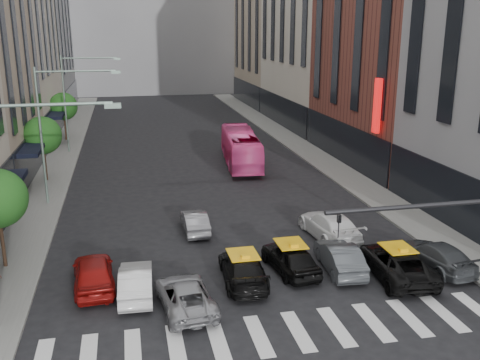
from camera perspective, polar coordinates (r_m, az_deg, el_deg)
ground at (r=20.64m, az=5.92°, el=-18.06°), size 160.00×160.00×0.00m
sidewalk_left at (r=47.96m, az=-18.96°, el=1.24°), size 3.00×96.00×0.15m
sidewalk_right at (r=50.57m, az=7.85°, el=2.68°), size 3.00×96.00×0.15m
building_left_d at (r=82.08m, az=-21.23°, el=17.32°), size 8.00×18.00×30.00m
building_right_b at (r=48.77m, az=16.08°, el=17.07°), size 8.00×18.00×26.00m
building_right_d at (r=84.32m, az=3.46°, el=17.56°), size 8.00×18.00×28.00m
tree_mid at (r=43.37m, az=-20.33°, el=4.48°), size 2.88×2.88×4.95m
tree_far at (r=59.06m, az=-18.33°, el=7.46°), size 2.88×2.88×4.95m
streetlamp_near at (r=21.43m, az=-23.78°, el=-0.62°), size 5.38×0.25×9.00m
streetlamp_mid at (r=36.90m, az=-19.15°, el=6.30°), size 5.38×0.25×9.00m
streetlamp_far at (r=52.69m, az=-17.24°, el=9.10°), size 5.38×0.25×9.00m
liberty_sign at (r=40.89m, az=14.43°, el=7.67°), size 0.30×0.70×4.00m
car_red at (r=25.61m, az=-15.35°, el=-9.50°), size 2.14×4.59×1.52m
car_white_front at (r=24.57m, az=-11.05°, el=-10.55°), size 1.61×4.17×1.35m
car_silver at (r=23.23m, az=-5.87°, el=-12.11°), size 2.53×4.69×1.25m
taxi_left at (r=25.30m, az=0.32°, el=-9.40°), size 2.23×4.87×1.38m
taxi_center at (r=26.41m, az=5.39°, el=-8.25°), size 2.24×4.44×1.45m
car_grey_mid at (r=26.87m, az=10.58°, el=-8.08°), size 1.81×4.38×1.41m
taxi_right at (r=26.87m, az=16.35°, el=-8.43°), size 2.82×5.41×1.45m
car_grey_curb at (r=28.40m, az=20.21°, el=-7.56°), size 2.41×4.79×1.34m
car_row2_left at (r=31.36m, az=-4.86°, el=-4.44°), size 1.38×3.85×1.26m
car_row2_right at (r=30.75m, az=9.53°, el=-4.78°), size 2.47×5.36×1.52m
bus at (r=46.45m, az=0.07°, el=3.47°), size 3.62×11.01×3.01m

